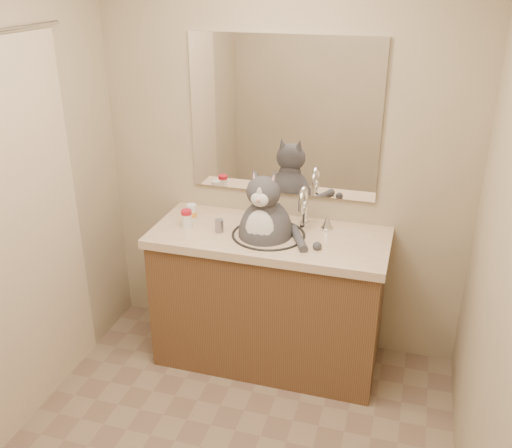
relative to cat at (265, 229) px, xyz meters
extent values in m
cube|color=tan|center=(0.02, 0.32, 0.31)|extent=(2.20, 0.01, 2.40)
cube|color=tan|center=(1.12, -0.94, 0.31)|extent=(0.01, 2.50, 2.40)
cube|color=brown|center=(0.02, 0.03, -0.49)|extent=(1.30, 0.55, 0.80)
cube|color=beige|center=(0.02, 0.03, -0.06)|extent=(1.34, 0.59, 0.05)
torus|color=black|center=(0.02, 0.01, -0.03)|extent=(0.42, 0.42, 0.02)
ellipsoid|color=white|center=(0.02, 0.01, -0.11)|extent=(0.40, 0.40, 0.15)
cylinder|color=silver|center=(0.19, 0.18, 0.06)|extent=(0.03, 0.03, 0.18)
torus|color=silver|center=(0.19, 0.11, 0.15)|extent=(0.03, 0.16, 0.16)
cone|color=silver|center=(0.32, 0.18, 0.01)|extent=(0.06, 0.06, 0.08)
cube|color=white|center=(0.02, 0.30, 0.56)|extent=(1.10, 0.02, 0.90)
cube|color=beige|center=(-1.03, -0.84, 0.11)|extent=(0.01, 1.20, 1.90)
ellipsoid|color=#424146|center=(0.00, 0.01, -0.04)|extent=(0.31, 0.34, 0.41)
ellipsoid|color=white|center=(0.00, -0.10, 0.02)|extent=(0.17, 0.09, 0.26)
ellipsoid|color=#424146|center=(0.00, -0.03, 0.23)|extent=(0.19, 0.16, 0.18)
ellipsoid|color=white|center=(0.00, -0.11, 0.22)|extent=(0.10, 0.05, 0.08)
sphere|color=#D88C8C|center=(0.00, -0.13, 0.23)|extent=(0.02, 0.02, 0.02)
cone|color=#424146|center=(-0.05, -0.02, 0.32)|extent=(0.08, 0.06, 0.09)
cone|color=#424146|center=(0.05, -0.02, 0.32)|extent=(0.08, 0.06, 0.09)
cylinder|color=#424146|center=(0.20, -0.03, -0.02)|extent=(0.16, 0.27, 0.05)
cylinder|color=white|center=(-0.46, -0.03, 0.01)|extent=(0.06, 0.06, 0.08)
cylinder|color=red|center=(-0.46, -0.03, 0.06)|extent=(0.07, 0.07, 0.02)
cylinder|color=white|center=(-0.47, 0.08, 0.00)|extent=(0.06, 0.06, 0.08)
cylinder|color=gold|center=(-0.47, 0.08, 0.00)|extent=(0.07, 0.07, 0.03)
cylinder|color=white|center=(-0.47, 0.08, 0.05)|extent=(0.07, 0.07, 0.02)
cylinder|color=gray|center=(-0.26, -0.03, 0.00)|extent=(0.06, 0.06, 0.08)
camera|label=1|loc=(0.77, -2.78, 1.33)|focal=40.00mm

